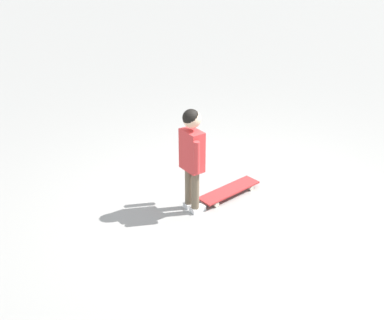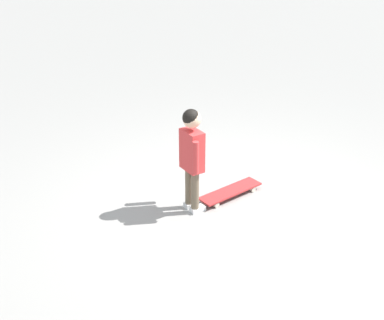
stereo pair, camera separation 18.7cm
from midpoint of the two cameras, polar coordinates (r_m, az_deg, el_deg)
The scene contains 3 objects.
ground_plane at distance 4.84m, azimuth 3.56°, elevation -6.02°, with size 50.00×50.00×0.00m, color gray.
child_person at distance 4.55m, azimuth -1.17°, elevation 1.20°, with size 0.27×0.40×1.06m.
skateboard at distance 5.08m, azimuth 3.33°, elevation -3.61°, with size 0.65×0.66×0.07m.
Camera 1 is at (0.10, 4.12, 2.56)m, focal length 45.43 mm.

